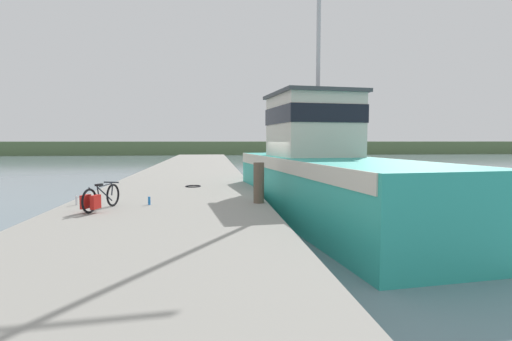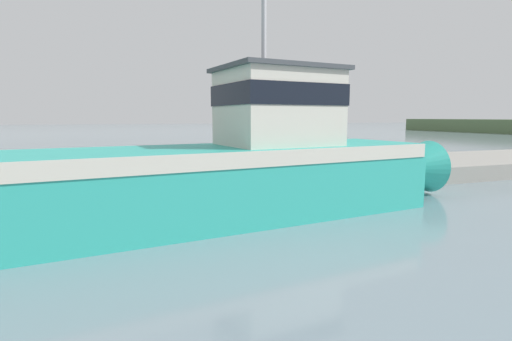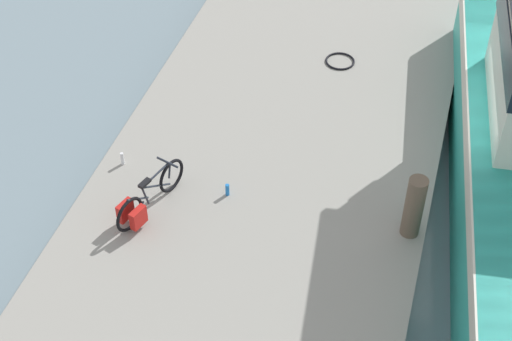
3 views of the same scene
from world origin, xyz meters
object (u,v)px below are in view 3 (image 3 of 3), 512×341
bicycle_touring (145,200)px  water_bottle_on_curb (122,159)px  mooring_post (414,207)px  water_bottle_by_bike (227,190)px

bicycle_touring → water_bottle_on_curb: size_ratio=6.47×
bicycle_touring → mooring_post: bearing=28.3°
mooring_post → bicycle_touring: bearing=-168.8°
mooring_post → water_bottle_on_curb: 5.25m
bicycle_touring → mooring_post: mooring_post is taller
bicycle_touring → water_bottle_by_bike: 1.46m
bicycle_touring → mooring_post: (4.34, 0.86, 0.28)m
water_bottle_on_curb → bicycle_touring: bearing=-49.7°
mooring_post → water_bottle_by_bike: (-3.16, -0.03, -0.48)m
mooring_post → water_bottle_by_bike: bearing=-179.5°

